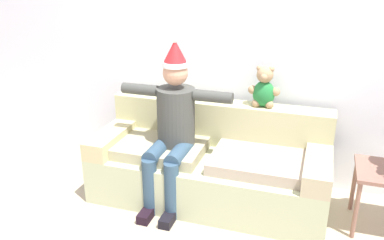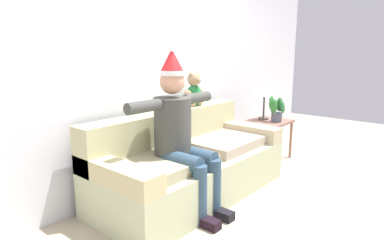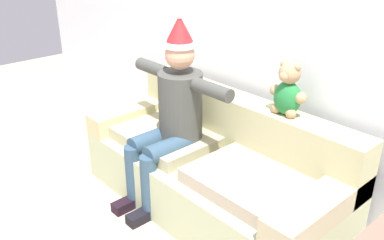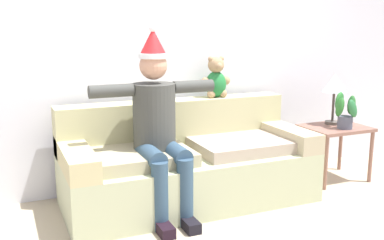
% 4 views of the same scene
% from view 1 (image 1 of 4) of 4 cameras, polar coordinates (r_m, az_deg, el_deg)
% --- Properties ---
extents(back_wall, '(7.00, 0.10, 2.70)m').
position_cam_1_polar(back_wall, '(3.96, 5.04, 10.67)').
color(back_wall, silver).
rests_on(back_wall, ground_plane).
extents(couch, '(2.10, 0.91, 0.84)m').
position_cam_1_polar(couch, '(3.81, 2.68, -6.07)').
color(couch, '#B3BA91').
rests_on(couch, ground_plane).
extents(person_seated, '(1.02, 0.77, 1.50)m').
position_cam_1_polar(person_seated, '(3.58, -2.76, -0.41)').
color(person_seated, '#40423E').
rests_on(person_seated, ground_plane).
extents(teddy_bear, '(0.29, 0.17, 0.38)m').
position_cam_1_polar(teddy_bear, '(3.73, 10.06, 4.35)').
color(teddy_bear, '#217737').
rests_on(teddy_bear, couch).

